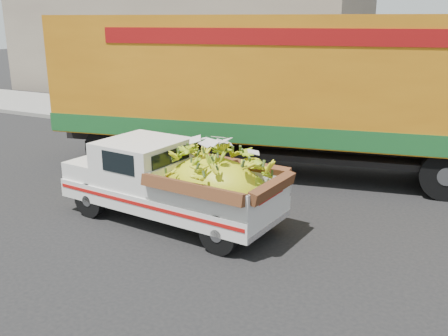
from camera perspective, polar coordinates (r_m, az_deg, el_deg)
The scene contains 6 objects.
ground at distance 10.29m, azimuth -10.81°, elevation -4.75°, with size 100.00×100.00×0.00m, color black.
curb at distance 15.53m, azimuth 3.93°, elevation 3.10°, with size 60.00×0.25×0.15m, color gray.
sidewalk at distance 17.43m, azimuth 6.76°, elevation 4.50°, with size 60.00×4.00×0.14m, color gray.
building_left at distance 26.00m, azimuth -5.17°, elevation 13.94°, with size 18.00×6.00×5.00m, color gray.
pickup_truck at distance 9.18m, azimuth -4.59°, elevation -1.82°, with size 4.38×1.91×1.50m.
semi_trailer at distance 12.20m, azimuth 7.88°, elevation 9.05°, with size 12.09×4.82×3.80m.
Camera 1 is at (6.09, -7.42, 3.71)m, focal length 40.00 mm.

